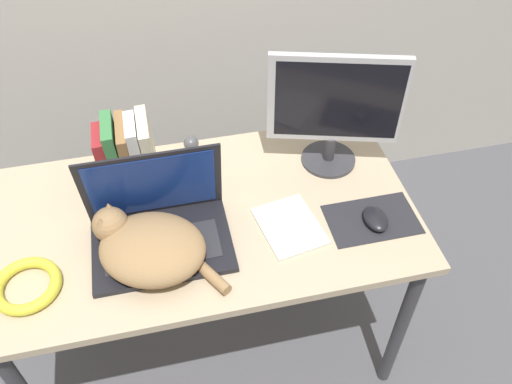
% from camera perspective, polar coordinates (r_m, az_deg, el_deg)
% --- Properties ---
extents(desk, '(1.29, 0.70, 0.74)m').
position_cam_1_polar(desk, '(1.72, -5.39, -4.21)').
color(desk, tan).
rests_on(desk, ground_plane).
extents(laptop, '(0.40, 0.27, 0.28)m').
position_cam_1_polar(laptop, '(1.57, -10.14, -3.61)').
color(laptop, black).
rests_on(laptop, desk).
extents(cat, '(0.38, 0.35, 0.14)m').
position_cam_1_polar(cat, '(1.52, -11.27, -5.61)').
color(cat, '#99754C').
rests_on(cat, desk).
extents(external_monitor, '(0.41, 0.18, 0.40)m').
position_cam_1_polar(external_monitor, '(1.70, 8.31, 8.68)').
color(external_monitor, '#333338').
rests_on(external_monitor, desk).
extents(mousepad, '(0.27, 0.17, 0.00)m').
position_cam_1_polar(mousepad, '(1.67, 12.09, -2.82)').
color(mousepad, '#232328').
rests_on(mousepad, desk).
extents(computer_mouse, '(0.07, 0.10, 0.03)m').
position_cam_1_polar(computer_mouse, '(1.65, 12.47, -2.73)').
color(computer_mouse, black).
rests_on(computer_mouse, mousepad).
extents(book_row, '(0.18, 0.17, 0.21)m').
position_cam_1_polar(book_row, '(1.75, -13.46, 4.27)').
color(book_row, maroon).
rests_on(book_row, desk).
extents(cable_coil, '(0.19, 0.19, 0.03)m').
position_cam_1_polar(cable_coil, '(1.59, -23.00, -9.06)').
color(cable_coil, gold).
rests_on(cable_coil, desk).
extents(notepad, '(0.20, 0.24, 0.01)m').
position_cam_1_polar(notepad, '(1.62, 3.55, -3.60)').
color(notepad, silver).
rests_on(notepad, desk).
extents(webcam, '(0.05, 0.05, 0.08)m').
position_cam_1_polar(webcam, '(1.82, -6.83, 5.05)').
color(webcam, '#232328').
rests_on(webcam, desk).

